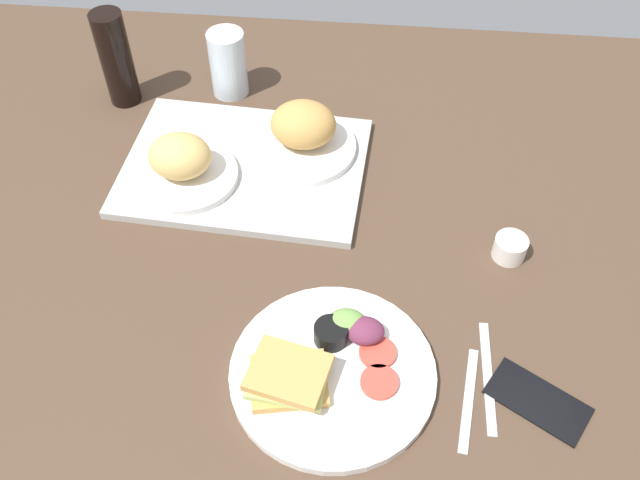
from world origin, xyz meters
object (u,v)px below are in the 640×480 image
(bread_plate_far, at_px, (302,133))
(knife, at_px, (488,376))
(fork, at_px, (469,399))
(serving_tray, at_px, (245,167))
(plate_with_salad, at_px, (329,367))
(drinking_glass, at_px, (228,64))
(soda_bottle, at_px, (116,59))
(bread_plate_near, at_px, (182,164))
(cell_phone, at_px, (538,400))
(espresso_cup, at_px, (510,248))

(bread_plate_far, bearing_deg, knife, -54.28)
(bread_plate_far, relative_size, fork, 1.27)
(serving_tray, distance_m, plate_with_salad, 0.47)
(bread_plate_far, distance_m, plate_with_salad, 0.49)
(drinking_glass, xyz_separation_m, knife, (0.50, -0.64, -0.07))
(plate_with_salad, bearing_deg, soda_bottle, 128.41)
(bread_plate_near, bearing_deg, plate_with_salad, -51.02)
(plate_with_salad, bearing_deg, bread_plate_near, 128.98)
(drinking_glass, bearing_deg, bread_plate_near, -96.68)
(fork, xyz_separation_m, knife, (0.03, 0.04, 0.00))
(fork, height_order, knife, same)
(bread_plate_near, height_order, cell_phone, bread_plate_near)
(fork, bearing_deg, serving_tray, 50.19)
(bread_plate_far, bearing_deg, soda_bottle, 161.03)
(bread_plate_near, xyz_separation_m, fork, (0.51, -0.40, -0.05))
(soda_bottle, height_order, fork, soda_bottle)
(espresso_cup, distance_m, cell_phone, 0.27)
(plate_with_salad, distance_m, soda_bottle, 0.78)
(drinking_glass, relative_size, soda_bottle, 0.70)
(drinking_glass, relative_size, knife, 0.74)
(soda_bottle, relative_size, knife, 1.06)
(drinking_glass, relative_size, cell_phone, 0.97)
(soda_bottle, distance_m, cell_phone, 1.01)
(fork, distance_m, knife, 0.05)
(drinking_glass, distance_m, soda_bottle, 0.22)
(drinking_glass, bearing_deg, knife, -51.82)
(bread_plate_far, bearing_deg, espresso_cup, -30.09)
(serving_tray, height_order, bread_plate_near, bread_plate_near)
(bread_plate_near, distance_m, cell_phone, 0.72)
(drinking_glass, bearing_deg, serving_tray, -73.60)
(serving_tray, relative_size, espresso_cup, 8.04)
(serving_tray, bearing_deg, cell_phone, -40.95)
(espresso_cup, bearing_deg, soda_bottle, 155.30)
(serving_tray, distance_m, drinking_glass, 0.25)
(bread_plate_near, bearing_deg, soda_bottle, 127.49)
(bread_plate_far, distance_m, espresso_cup, 0.44)
(serving_tray, bearing_deg, knife, -42.95)
(plate_with_salad, xyz_separation_m, soda_bottle, (-0.48, 0.61, 0.08))
(serving_tray, relative_size, soda_bottle, 2.24)
(espresso_cup, distance_m, knife, 0.25)
(serving_tray, height_order, knife, serving_tray)
(plate_with_salad, relative_size, soda_bottle, 1.53)
(plate_with_salad, bearing_deg, drinking_glass, 112.18)
(plate_with_salad, bearing_deg, espresso_cup, 42.02)
(bread_plate_near, height_order, drinking_glass, drinking_glass)
(bread_plate_near, distance_m, fork, 0.65)
(bread_plate_far, relative_size, soda_bottle, 1.08)
(drinking_glass, bearing_deg, bread_plate_far, -46.28)
(bread_plate_near, relative_size, drinking_glass, 1.38)
(fork, bearing_deg, bread_plate_far, 38.91)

